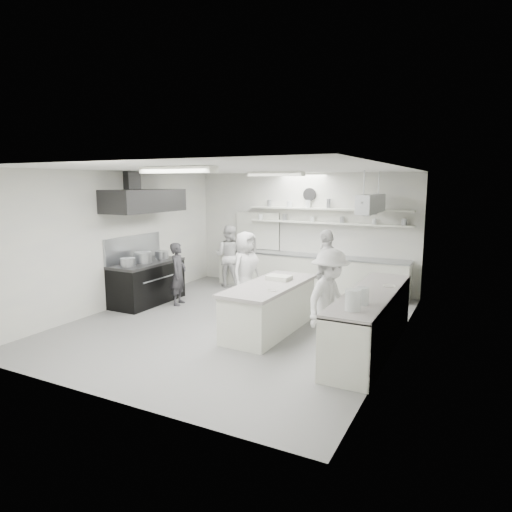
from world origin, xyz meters
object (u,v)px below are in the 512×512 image
at_px(back_counter, 308,273).
at_px(right_counter, 370,322).
at_px(cook_back, 229,256).
at_px(cook_stove, 178,274).
at_px(prep_island, 270,309).
at_px(stove, 147,284).

distance_m(back_counter, right_counter, 4.13).
height_order(right_counter, cook_back, cook_back).
relative_size(back_counter, cook_back, 3.05).
distance_m(cook_stove, cook_back, 2.10).
height_order(prep_island, cook_back, cook_back).
xyz_separation_m(right_counter, prep_island, (-1.89, 0.09, -0.04)).
distance_m(stove, back_counter, 4.03).
bearing_deg(right_counter, stove, 173.48).
height_order(stove, right_counter, right_counter).
height_order(right_counter, prep_island, right_counter).
height_order(back_counter, prep_island, back_counter).
bearing_deg(stove, cook_back, 70.49).
bearing_deg(cook_stove, stove, 90.24).
relative_size(back_counter, cook_stove, 3.52).
bearing_deg(cook_back, stove, 60.54).
bearing_deg(prep_island, right_counter, -1.26).
xyz_separation_m(back_counter, right_counter, (2.35, -3.40, 0.01)).
bearing_deg(cook_stove, right_counter, -116.56).
distance_m(stove, prep_island, 3.40).
distance_m(stove, cook_back, 2.48).
bearing_deg(cook_back, right_counter, 136.71).
relative_size(right_counter, prep_island, 1.43).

